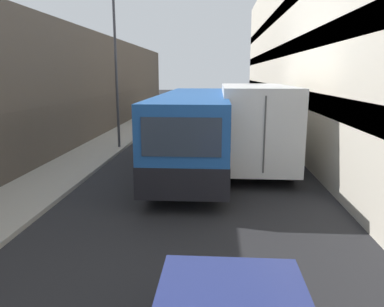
# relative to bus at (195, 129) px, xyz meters

# --- Properties ---
(ground_plane) EXTENTS (150.00, 150.00, 0.00)m
(ground_plane) POSITION_rel_bus_xyz_m (0.08, -1.44, -1.53)
(ground_plane) COLOR #232326
(sidewalk_left) EXTENTS (2.24, 60.00, 0.13)m
(sidewalk_left) POSITION_rel_bus_xyz_m (-4.72, -1.44, -1.46)
(sidewalk_left) COLOR #9E998E
(sidewalk_left) RESTS_ON ground_plane
(building_right_apartment) EXTENTS (2.40, 60.00, 10.28)m
(building_right_apartment) POSITION_rel_bus_xyz_m (5.50, -1.44, 3.59)
(building_right_apartment) COLOR beige
(building_right_apartment) RESTS_ON ground_plane
(bus) EXTENTS (2.44, 10.46, 2.85)m
(bus) POSITION_rel_bus_xyz_m (0.00, 0.00, 0.00)
(bus) COLOR #1E519E
(bus) RESTS_ON ground_plane
(box_truck) EXTENTS (2.46, 8.59, 3.15)m
(box_truck) POSITION_rel_bus_xyz_m (2.28, 1.08, 0.17)
(box_truck) COLOR silver
(box_truck) RESTS_ON ground_plane
(panel_van) EXTENTS (1.99, 4.80, 1.93)m
(panel_van) POSITION_rel_bus_xyz_m (-1.58, 12.60, -0.45)
(panel_van) COLOR navy
(panel_van) RESTS_ON ground_plane
(street_lamp) EXTENTS (0.36, 0.80, 8.15)m
(street_lamp) POSITION_rel_bus_xyz_m (-3.85, 3.30, 4.09)
(street_lamp) COLOR #38383D
(street_lamp) RESTS_ON sidewalk_left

